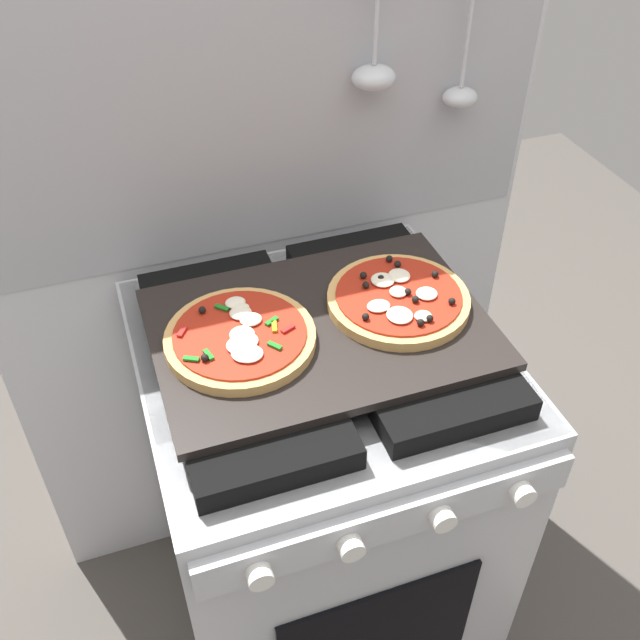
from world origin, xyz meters
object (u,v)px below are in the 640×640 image
Objects in this scene: baking_tray at (320,328)px; pizza_left at (241,339)px; pizza_right at (398,299)px; stove at (320,498)px.

baking_tray is 0.13m from pizza_left.
pizza_left is 0.27m from pizza_right.
pizza_right is (0.14, 0.01, 0.02)m from baking_tray.
pizza_right is at bearing 3.11° from stove.
pizza_right is at bearing 2.25° from pizza_left.
baking_tray is at bearing -177.56° from pizza_right.
baking_tray is (0.00, 0.00, 0.46)m from stove.
pizza_left is 1.00× the size of pizza_right.
pizza_left is at bearing -178.66° from stove.
stove is 3.78× the size of pizza_left.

